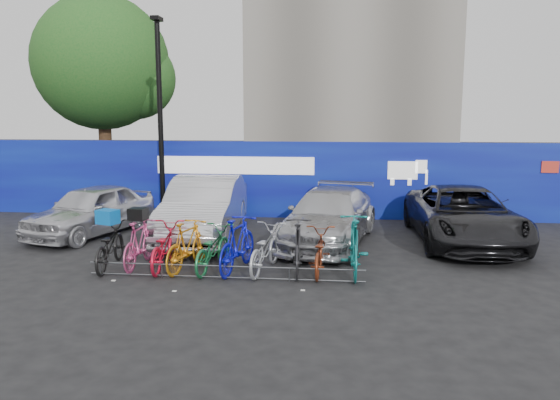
# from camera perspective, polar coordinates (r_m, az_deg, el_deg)

# --- Properties ---
(ground) EXTENTS (100.00, 100.00, 0.00)m
(ground) POSITION_cam_1_polar(r_m,az_deg,el_deg) (11.68, -5.17, -7.41)
(ground) COLOR black
(ground) RESTS_ON ground
(hoarding) EXTENTS (22.00, 0.18, 2.40)m
(hoarding) POSITION_cam_1_polar(r_m,az_deg,el_deg) (17.24, -1.36, 2.17)
(hoarding) COLOR #0C097B
(hoarding) RESTS_ON ground
(tree) EXTENTS (5.40, 5.20, 7.80)m
(tree) POSITION_cam_1_polar(r_m,az_deg,el_deg) (22.92, -17.56, 13.20)
(tree) COLOR #382314
(tree) RESTS_ON ground
(lamppost) EXTENTS (0.25, 0.50, 6.11)m
(lamppost) POSITION_cam_1_polar(r_m,az_deg,el_deg) (17.24, -12.42, 8.84)
(lamppost) COLOR black
(lamppost) RESTS_ON ground
(bike_rack) EXTENTS (5.60, 0.03, 0.30)m
(bike_rack) POSITION_cam_1_polar(r_m,az_deg,el_deg) (11.07, -5.79, -7.49)
(bike_rack) COLOR #595B60
(bike_rack) RESTS_ON ground
(car_0) EXTENTS (2.76, 4.33, 1.37)m
(car_0) POSITION_cam_1_polar(r_m,az_deg,el_deg) (15.68, -19.13, -0.99)
(car_0) COLOR silver
(car_0) RESTS_ON ground
(car_1) EXTENTS (1.94, 4.97, 1.61)m
(car_1) POSITION_cam_1_polar(r_m,az_deg,el_deg) (14.55, -7.91, -0.85)
(car_1) COLOR #B6B7BC
(car_1) RESTS_ON ground
(car_2) EXTENTS (2.83, 4.99, 1.36)m
(car_2) POSITION_cam_1_polar(r_m,az_deg,el_deg) (14.00, 5.15, -1.71)
(car_2) COLOR #B3B4B9
(car_2) RESTS_ON ground
(car_3) EXTENTS (2.50, 5.20, 1.43)m
(car_3) POSITION_cam_1_polar(r_m,az_deg,el_deg) (14.66, 18.60, -1.54)
(car_3) COLOR black
(car_3) RESTS_ON ground
(bike_0) EXTENTS (0.84, 1.91, 0.97)m
(bike_0) POSITION_cam_1_polar(r_m,az_deg,el_deg) (12.30, -17.42, -4.60)
(bike_0) COLOR black
(bike_0) RESTS_ON ground
(bike_1) EXTENTS (0.53, 1.74, 1.04)m
(bike_1) POSITION_cam_1_polar(r_m,az_deg,el_deg) (12.20, -14.50, -4.42)
(bike_1) COLOR #CB427F
(bike_1) RESTS_ON ground
(bike_2) EXTENTS (0.69, 1.86, 0.97)m
(bike_2) POSITION_cam_1_polar(r_m,az_deg,el_deg) (11.95, -12.01, -4.77)
(bike_2) COLOR red
(bike_2) RESTS_ON ground
(bike_3) EXTENTS (0.91, 1.85, 1.07)m
(bike_3) POSITION_cam_1_polar(r_m,az_deg,el_deg) (11.74, -9.63, -4.70)
(bike_3) COLOR orange
(bike_3) RESTS_ON ground
(bike_4) EXTENTS (0.91, 1.85, 0.93)m
(bike_4) POSITION_cam_1_polar(r_m,az_deg,el_deg) (11.66, -7.08, -5.10)
(bike_4) COLOR #186736
(bike_4) RESTS_ON ground
(bike_5) EXTENTS (0.91, 2.00, 1.16)m
(bike_5) POSITION_cam_1_polar(r_m,az_deg,el_deg) (11.52, -4.47, -4.63)
(bike_5) COLOR #0D11C0
(bike_5) RESTS_ON ground
(bike_6) EXTENTS (0.97, 1.94, 0.97)m
(bike_6) POSITION_cam_1_polar(r_m,az_deg,el_deg) (11.49, -1.63, -5.14)
(bike_6) COLOR #9C9FA3
(bike_6) RESTS_ON ground
(bike_7) EXTENTS (0.62, 1.89, 1.12)m
(bike_7) POSITION_cam_1_polar(r_m,az_deg,el_deg) (11.40, 1.89, -4.86)
(bike_7) COLOR #252527
(bike_7) RESTS_ON ground
(bike_8) EXTENTS (0.67, 1.76, 0.91)m
(bike_8) POSITION_cam_1_polar(r_m,az_deg,el_deg) (11.40, 4.09, -5.42)
(bike_8) COLOR maroon
(bike_8) RESTS_ON ground
(bike_9) EXTENTS (0.60, 2.04, 1.23)m
(bike_9) POSITION_cam_1_polar(r_m,az_deg,el_deg) (11.36, 7.77, -4.73)
(bike_9) COLOR #117673
(bike_9) RESTS_ON ground
(cargo_crate) EXTENTS (0.50, 0.44, 0.30)m
(cargo_crate) POSITION_cam_1_polar(r_m,az_deg,el_deg) (12.16, -17.56, -1.68)
(cargo_crate) COLOR #075AB1
(cargo_crate) RESTS_ON bike_0
(cargo_topcase) EXTENTS (0.39, 0.35, 0.26)m
(cargo_topcase) POSITION_cam_1_polar(r_m,az_deg,el_deg) (12.06, -14.62, -1.42)
(cargo_topcase) COLOR black
(cargo_topcase) RESTS_ON bike_1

